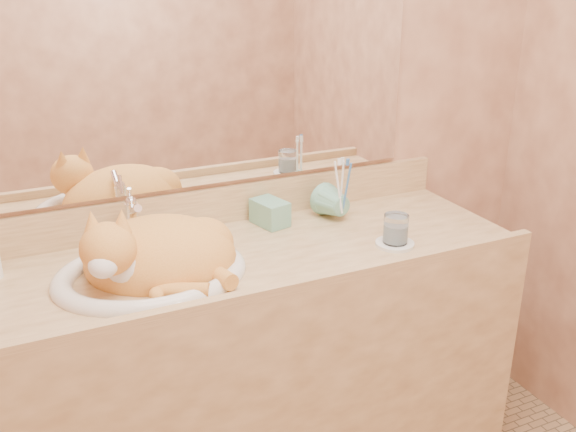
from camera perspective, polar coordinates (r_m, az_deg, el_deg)
name	(u,v)px	position (r m, az deg, el deg)	size (l,w,h in m)	color
wall_back	(213,99)	(1.98, -6.65, 10.32)	(2.40, 0.02, 2.50)	#955D44
vanity_counter	(253,377)	(2.07, -3.13, -14.09)	(1.60, 0.55, 0.85)	#9A7145
mirror	(213,52)	(1.94, -6.72, 14.30)	(1.30, 0.02, 0.80)	white
sink_basin	(149,249)	(1.73, -12.25, -2.92)	(0.51, 0.42, 0.16)	white
faucet	(133,222)	(1.90, -13.64, -0.48)	(0.04, 0.12, 0.17)	silver
cat	(154,252)	(1.74, -11.81, -3.15)	(0.41, 0.34, 0.22)	orange
soap_dispenser	(282,203)	(1.98, -0.56, 1.15)	(0.08, 0.08, 0.18)	#6BAB91
toothbrush_cup	(342,208)	(2.06, 4.85, 0.70)	(0.11, 0.11, 0.10)	#6BAB91
toothbrushes	(343,185)	(2.03, 4.92, 2.78)	(0.04, 0.04, 0.22)	white
saucer	(395,244)	(1.93, 9.47, -2.45)	(0.12, 0.12, 0.01)	white
water_glass	(396,229)	(1.91, 9.56, -1.13)	(0.07, 0.07, 0.09)	silver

